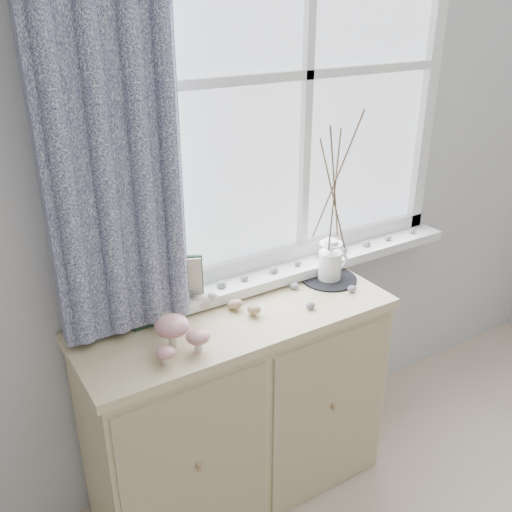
# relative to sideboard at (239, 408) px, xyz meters

# --- Properties ---
(sideboard) EXTENTS (1.20, 0.45, 0.85)m
(sideboard) POSITION_rel_sideboard_xyz_m (0.00, 0.00, 0.00)
(sideboard) COLOR beige
(sideboard) RESTS_ON ground
(botanical_book) EXTENTS (0.34, 0.14, 0.23)m
(botanical_book) POSITION_rel_sideboard_xyz_m (-0.22, 0.12, 0.54)
(botanical_book) COLOR #1C3A24
(botanical_book) RESTS_ON sideboard
(toadstool_cluster) EXTENTS (0.19, 0.17, 0.11)m
(toadstool_cluster) POSITION_rel_sideboard_xyz_m (-0.27, -0.07, 0.49)
(toadstool_cluster) COLOR white
(toadstool_cluster) RESTS_ON sideboard
(wooden_eggs) EXTENTS (0.09, 0.11, 0.06)m
(wooden_eggs) POSITION_rel_sideboard_xyz_m (0.04, 0.01, 0.45)
(wooden_eggs) COLOR tan
(wooden_eggs) RESTS_ON sideboard
(songbird_figurine) EXTENTS (0.15, 0.10, 0.07)m
(songbird_figurine) POSITION_rel_sideboard_xyz_m (-0.09, 0.11, 0.46)
(songbird_figurine) COLOR beige
(songbird_figurine) RESTS_ON sideboard
(crocheted_doily) EXTENTS (0.23, 0.23, 0.01)m
(crocheted_doily) POSITION_rel_sideboard_xyz_m (0.47, 0.06, 0.43)
(crocheted_doily) COLOR black
(crocheted_doily) RESTS_ON sideboard
(twig_pitcher) EXTENTS (0.29, 0.29, 0.72)m
(twig_pitcher) POSITION_rel_sideboard_xyz_m (0.47, 0.06, 0.84)
(twig_pitcher) COLOR white
(twig_pitcher) RESTS_ON crocheted_doily
(sideboard_pebbles) EXTENTS (0.26, 0.19, 0.03)m
(sideboard_pebbles) POSITION_rel_sideboard_xyz_m (0.35, -0.03, 0.44)
(sideboard_pebbles) COLOR #939496
(sideboard_pebbles) RESTS_ON sideboard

